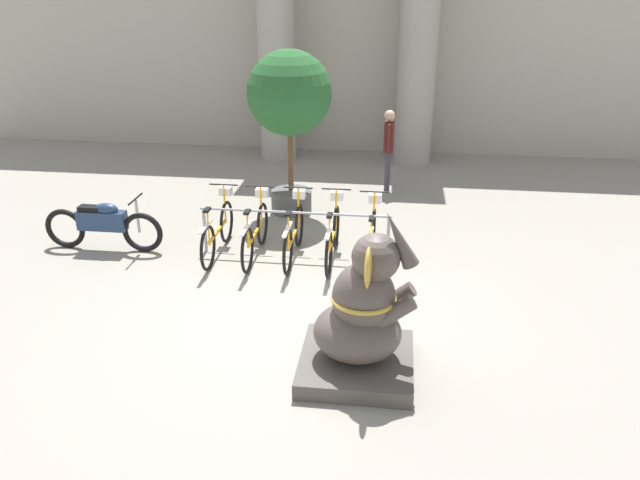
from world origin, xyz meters
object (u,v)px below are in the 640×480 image
bicycle_0 (218,230)px  bicycle_2 (294,234)px  bicycle_1 (256,232)px  potted_tree (289,100)px  bicycle_4 (372,239)px  elephant_statue (362,320)px  person_pedestrian (389,143)px  bicycle_3 (333,235)px  motorcycle (103,224)px

bicycle_0 → bicycle_2: size_ratio=1.00×
bicycle_1 → potted_tree: bearing=83.9°
bicycle_4 → elephant_statue: 2.94m
potted_tree → bicycle_0: bearing=-112.2°
person_pedestrian → elephant_statue: bearing=-91.0°
bicycle_3 → bicycle_4: bearing=-4.8°
motorcycle → person_pedestrian: size_ratio=1.20×
elephant_statue → motorcycle: bearing=146.9°
bicycle_4 → bicycle_3: bearing=175.2°
bicycle_1 → bicycle_2: 0.62m
bicycle_3 → bicycle_1: bearing=-179.2°
elephant_statue → person_pedestrian: bearing=89.0°
bicycle_0 → person_pedestrian: bearing=53.8°
bicycle_4 → person_pedestrian: bearing=87.8°
bicycle_3 → motorcycle: (-3.79, -0.08, 0.04)m
potted_tree → elephant_statue: bearing=-71.7°
bicycle_1 → bicycle_3: size_ratio=1.00×
bicycle_4 → motorcycle: size_ratio=0.89×
bicycle_1 → elephant_statue: 3.52m
bicycle_3 → bicycle_4: 0.63m
bicycle_0 → motorcycle: size_ratio=0.89×
bicycle_1 → bicycle_0: bearing=178.8°
bicycle_2 → elephant_statue: bearing=-66.8°
bicycle_4 → motorcycle: (-4.42, -0.03, 0.04)m
bicycle_2 → bicycle_4: same height
bicycle_3 → potted_tree: (-1.02, 2.08, 1.71)m
bicycle_0 → motorcycle: bicycle_0 is taller
bicycle_0 → bicycle_4: same height
bicycle_0 → person_pedestrian: (2.64, 3.61, 0.59)m
elephant_statue → bicycle_2: bearing=113.2°
person_pedestrian → bicycle_2: bearing=-111.1°
elephant_statue → motorcycle: size_ratio=1.00×
bicycle_0 → person_pedestrian: 4.51m
bicycle_3 → motorcycle: size_ratio=0.89×
bicycle_0 → bicycle_2: 1.25m
bicycle_0 → bicycle_1: (0.62, -0.01, 0.00)m
bicycle_1 → bicycle_3: 1.25m
bicycle_4 → potted_tree: size_ratio=0.60×
bicycle_2 → bicycle_4: size_ratio=1.00×
bicycle_0 → bicycle_1: bearing=-1.2°
bicycle_0 → motorcycle: bearing=-177.6°
bicycle_2 → person_pedestrian: (1.39, 3.60, 0.59)m
bicycle_0 → potted_tree: potted_tree is taller
bicycle_1 → bicycle_4: bearing=-1.1°
bicycle_2 → motorcycle: bicycle_2 is taller
bicycle_3 → potted_tree: size_ratio=0.60×
bicycle_0 → potted_tree: bearing=67.8°
motorcycle → potted_tree: (2.77, 2.16, 1.67)m
person_pedestrian → potted_tree: potted_tree is taller
elephant_statue → motorcycle: 5.30m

